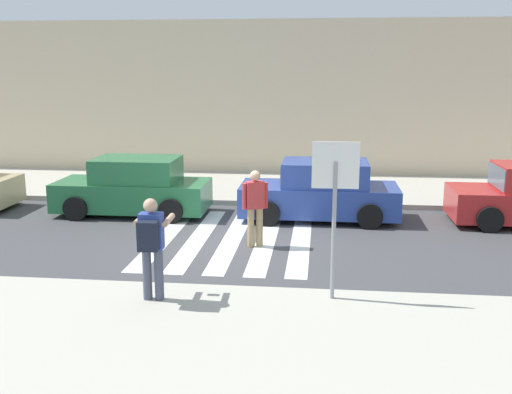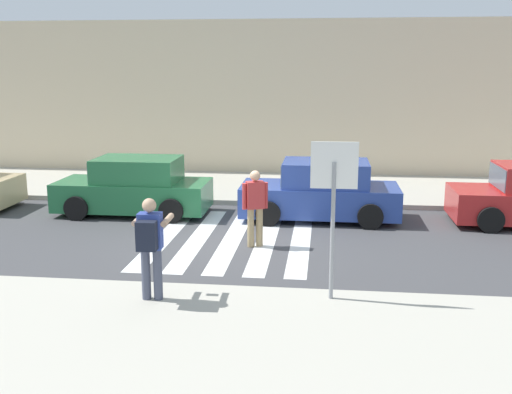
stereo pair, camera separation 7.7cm
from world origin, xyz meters
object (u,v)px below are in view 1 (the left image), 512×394
stop_sign (335,186)px  pedestrian_crossing (255,204)px  parked_car_green (134,188)px  parked_car_blue (321,192)px  photographer_with_backpack (151,241)px

stop_sign → pedestrian_crossing: stop_sign is taller
parked_car_green → parked_car_blue: size_ratio=1.00×
pedestrian_crossing → parked_car_blue: size_ratio=0.42×
stop_sign → parked_car_green: bearing=131.9°
photographer_with_backpack → parked_car_green: 6.73m
stop_sign → parked_car_blue: size_ratio=0.64×
photographer_with_backpack → parked_car_blue: size_ratio=0.42×
parked_car_green → parked_car_blue: same height
stop_sign → photographer_with_backpack: (-2.96, -0.42, -0.90)m
stop_sign → photographer_with_backpack: size_ratio=1.53×
pedestrian_crossing → parked_car_green: (-3.61, 2.66, -0.25)m
photographer_with_backpack → parked_car_green: (-2.31, 6.31, -0.44)m
pedestrian_crossing → parked_car_green: 4.49m
parked_car_green → parked_car_blue: (5.04, 0.00, 0.00)m
parked_car_green → parked_car_blue: 5.04m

